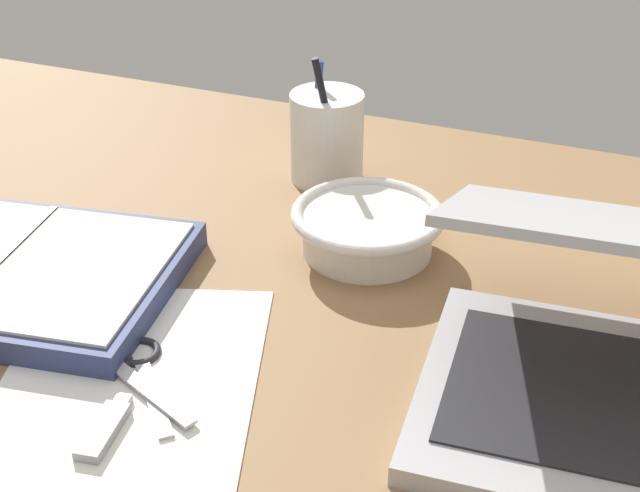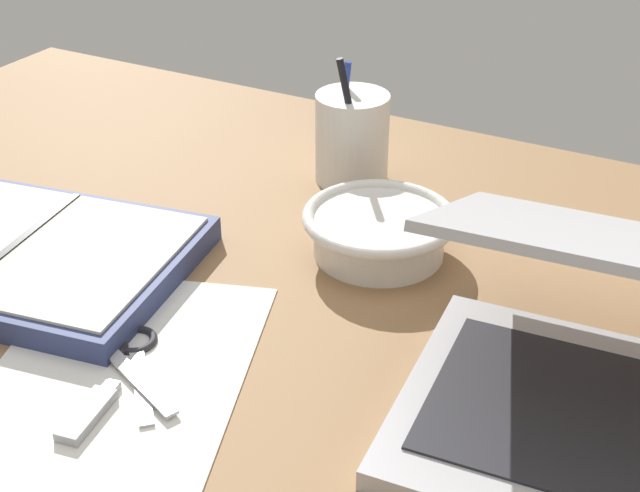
{
  "view_description": "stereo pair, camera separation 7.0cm",
  "coord_description": "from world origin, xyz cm",
  "px_view_note": "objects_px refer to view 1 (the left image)",
  "views": [
    {
      "loc": [
        29.7,
        -56.78,
        48.47
      ],
      "look_at": [
        4.53,
        4.57,
        9.0
      ],
      "focal_mm": 50.0,
      "sensor_mm": 36.0,
      "label": 1
    },
    {
      "loc": [
        35.99,
        -53.81,
        48.47
      ],
      "look_at": [
        4.53,
        4.57,
        9.0
      ],
      "focal_mm": 50.0,
      "sensor_mm": 36.0,
      "label": 2
    }
  ],
  "objects_px": {
    "planner": "(5,271)",
    "scissors": "(131,367)",
    "pen_cup": "(327,137)",
    "bowl": "(367,227)"
  },
  "relations": [
    {
      "from": "bowl",
      "to": "pen_cup",
      "type": "bearing_deg",
      "value": 125.94
    },
    {
      "from": "bowl",
      "to": "pen_cup",
      "type": "height_order",
      "value": "pen_cup"
    },
    {
      "from": "planner",
      "to": "scissors",
      "type": "distance_m",
      "value": 0.19
    },
    {
      "from": "pen_cup",
      "to": "scissors",
      "type": "height_order",
      "value": "pen_cup"
    },
    {
      "from": "pen_cup",
      "to": "planner",
      "type": "bearing_deg",
      "value": -121.16
    },
    {
      "from": "bowl",
      "to": "scissors",
      "type": "distance_m",
      "value": 0.28
    },
    {
      "from": "bowl",
      "to": "planner",
      "type": "xyz_separation_m",
      "value": [
        -0.3,
        -0.19,
        -0.01
      ]
    },
    {
      "from": "bowl",
      "to": "pen_cup",
      "type": "xyz_separation_m",
      "value": [
        -0.1,
        0.14,
        0.03
      ]
    },
    {
      "from": "pen_cup",
      "to": "scissors",
      "type": "xyz_separation_m",
      "value": [
        -0.02,
        -0.39,
        -0.05
      ]
    },
    {
      "from": "bowl",
      "to": "pen_cup",
      "type": "distance_m",
      "value": 0.17
    }
  ]
}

